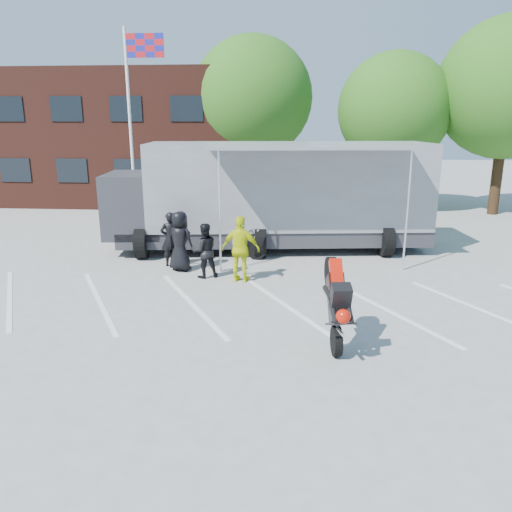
# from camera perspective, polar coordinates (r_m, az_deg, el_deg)

# --- Properties ---
(ground) EXTENTS (100.00, 100.00, 0.00)m
(ground) POSITION_cam_1_polar(r_m,az_deg,el_deg) (11.54, 2.42, -7.48)
(ground) COLOR #A4A49F
(ground) RESTS_ON ground
(parking_bay_lines) EXTENTS (18.09, 13.33, 0.01)m
(parking_bay_lines) POSITION_cam_1_polar(r_m,az_deg,el_deg) (12.47, 2.61, -5.68)
(parking_bay_lines) COLOR white
(parking_bay_lines) RESTS_ON ground
(office_building) EXTENTS (18.00, 8.00, 7.00)m
(office_building) POSITION_cam_1_polar(r_m,az_deg,el_deg) (30.49, -15.60, 12.91)
(office_building) COLOR #4C2118
(office_building) RESTS_ON ground
(flagpole) EXTENTS (1.61, 0.12, 8.00)m
(flagpole) POSITION_cam_1_polar(r_m,az_deg,el_deg) (21.69, -13.65, 16.42)
(flagpole) COLOR white
(flagpole) RESTS_ON ground
(tree_left) EXTENTS (6.12, 6.12, 8.64)m
(tree_left) POSITION_cam_1_polar(r_m,az_deg,el_deg) (26.77, -0.41, 17.63)
(tree_left) COLOR #382314
(tree_left) RESTS_ON ground
(tree_mid) EXTENTS (5.44, 5.44, 7.68)m
(tree_mid) POSITION_cam_1_polar(r_m,az_deg,el_deg) (26.05, 15.53, 15.79)
(tree_mid) COLOR #382314
(tree_mid) RESTS_ON ground
(tree_right) EXTENTS (6.46, 6.46, 9.12)m
(tree_right) POSITION_cam_1_polar(r_m,az_deg,el_deg) (26.95, 26.84, 16.72)
(tree_right) COLOR #382314
(tree_right) RESTS_ON ground
(transporter_truck) EXTENTS (12.28, 6.97, 3.72)m
(transporter_truck) POSITION_cam_1_polar(r_m,az_deg,el_deg) (17.91, 2.02, 0.83)
(transporter_truck) COLOR gray
(transporter_truck) RESTS_ON ground
(parked_motorcycle) EXTENTS (2.21, 1.11, 1.11)m
(parked_motorcycle) POSITION_cam_1_polar(r_m,az_deg,el_deg) (16.74, -2.32, -0.20)
(parked_motorcycle) COLOR #A5A5AA
(parked_motorcycle) RESTS_ON ground
(stunt_bike_rider) EXTENTS (1.00, 1.79, 2.00)m
(stunt_bike_rider) POSITION_cam_1_polar(r_m,az_deg,el_deg) (10.67, 8.43, -9.63)
(stunt_bike_rider) COLOR black
(stunt_bike_rider) RESTS_ON ground
(spectator_leather_a) EXTENTS (1.05, 0.88, 1.84)m
(spectator_leather_a) POSITION_cam_1_polar(r_m,az_deg,el_deg) (15.28, -8.67, 1.69)
(spectator_leather_a) COLOR black
(spectator_leather_a) RESTS_ON ground
(spectator_leather_b) EXTENTS (0.71, 0.56, 1.73)m
(spectator_leather_b) POSITION_cam_1_polar(r_m,az_deg,el_deg) (15.83, -9.72, 1.91)
(spectator_leather_b) COLOR black
(spectator_leather_b) RESTS_ON ground
(spectator_leather_c) EXTENTS (0.96, 0.88, 1.61)m
(spectator_leather_c) POSITION_cam_1_polar(r_m,az_deg,el_deg) (14.54, -5.93, 0.62)
(spectator_leather_c) COLOR black
(spectator_leather_c) RESTS_ON ground
(spectator_hivis) EXTENTS (1.18, 0.66, 1.89)m
(spectator_hivis) POSITION_cam_1_polar(r_m,az_deg,el_deg) (14.07, -1.73, 0.79)
(spectator_hivis) COLOR #D2DF0B
(spectator_hivis) RESTS_ON ground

